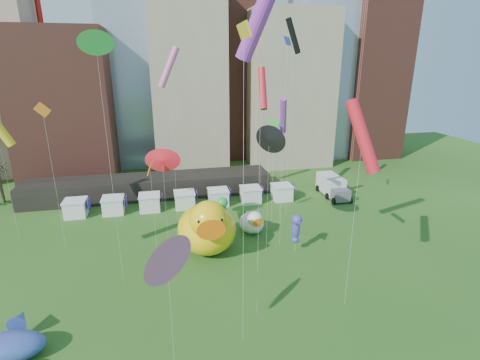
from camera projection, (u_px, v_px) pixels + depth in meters
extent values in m
cube|color=brown|center=(66.00, 106.00, 64.00)|extent=(16.00, 14.00, 26.00)
cube|color=#8C9EB2|center=(131.00, 23.00, 69.31)|extent=(12.00, 12.00, 55.00)
cube|color=gray|center=(188.00, 80.00, 70.92)|extent=(14.00, 14.00, 34.00)
cube|color=gray|center=(287.00, 90.00, 73.75)|extent=(16.00, 14.00, 30.00)
cube|color=#8C9EB2|center=(327.00, 44.00, 76.67)|extent=(14.00, 12.00, 48.00)
cube|color=brown|center=(371.00, 73.00, 78.72)|extent=(12.00, 12.00, 36.00)
cube|color=black|center=(150.00, 186.00, 57.42)|extent=(38.00, 6.00, 3.20)
cube|color=white|center=(76.00, 209.00, 49.98)|extent=(2.80, 2.80, 2.20)
cube|color=red|center=(89.00, 204.00, 50.19)|extent=(0.08, 1.40, 1.60)
cube|color=white|center=(114.00, 206.00, 51.00)|extent=(2.80, 2.80, 2.20)
cube|color=red|center=(126.00, 201.00, 51.21)|extent=(0.08, 1.40, 1.60)
cube|color=white|center=(150.00, 203.00, 52.01)|extent=(2.80, 2.80, 2.20)
cube|color=red|center=(162.00, 199.00, 52.22)|extent=(0.08, 1.40, 1.60)
cube|color=white|center=(185.00, 200.00, 53.03)|extent=(2.80, 2.80, 2.20)
cube|color=red|center=(197.00, 196.00, 53.24)|extent=(0.08, 1.40, 1.60)
cube|color=white|center=(218.00, 198.00, 54.04)|extent=(2.80, 2.80, 2.20)
cube|color=red|center=(230.00, 194.00, 54.25)|extent=(0.08, 1.40, 1.60)
cube|color=white|center=(251.00, 195.00, 55.06)|extent=(2.80, 2.80, 2.20)
cube|color=red|center=(262.00, 191.00, 55.26)|extent=(0.08, 1.40, 1.60)
cube|color=white|center=(282.00, 193.00, 56.07)|extent=(2.80, 2.80, 2.20)
cube|color=red|center=(293.00, 189.00, 56.28)|extent=(0.08, 1.40, 1.60)
ellipsoid|color=yellow|center=(207.00, 229.00, 40.42)|extent=(6.69, 7.81, 5.40)
ellipsoid|color=yellow|center=(204.00, 219.00, 43.25)|extent=(1.82, 1.43, 2.19)
sphere|color=yellow|center=(209.00, 220.00, 37.49)|extent=(4.14, 4.14, 4.06)
cone|color=orange|center=(211.00, 228.00, 35.93)|extent=(2.27, 1.87, 2.23)
sphere|color=white|center=(199.00, 220.00, 36.08)|extent=(0.73, 0.73, 0.73)
sphere|color=white|center=(221.00, 218.00, 36.49)|extent=(0.73, 0.73, 0.73)
sphere|color=black|center=(199.00, 222.00, 35.75)|extent=(0.37, 0.37, 0.37)
sphere|color=black|center=(221.00, 220.00, 36.16)|extent=(0.37, 0.37, 0.37)
ellipsoid|color=white|center=(252.00, 223.00, 45.26)|extent=(3.41, 3.87, 2.51)
ellipsoid|color=white|center=(248.00, 219.00, 46.53)|extent=(0.90, 0.73, 1.02)
sphere|color=white|center=(255.00, 219.00, 43.93)|extent=(2.08, 2.08, 1.89)
cone|color=orange|center=(257.00, 222.00, 43.23)|extent=(1.12, 0.96, 1.04)
sphere|color=white|center=(252.00, 219.00, 43.23)|extent=(0.34, 0.34, 0.34)
sphere|color=white|center=(260.00, 218.00, 43.54)|extent=(0.34, 0.34, 0.34)
sphere|color=black|center=(253.00, 220.00, 43.08)|extent=(0.17, 0.17, 0.17)
sphere|color=black|center=(261.00, 219.00, 43.40)|extent=(0.17, 0.17, 0.17)
cylinder|color=silver|center=(223.00, 228.00, 42.22)|extent=(0.03, 0.03, 3.88)
ellipsoid|color=green|center=(223.00, 213.00, 41.61)|extent=(1.25, 1.15, 2.55)
sphere|color=green|center=(223.00, 203.00, 41.04)|extent=(1.71, 1.71, 1.30)
cone|color=green|center=(224.00, 205.00, 40.52)|extent=(0.74, 0.93, 0.46)
sphere|color=green|center=(223.00, 224.00, 42.12)|extent=(0.91, 0.91, 0.91)
cylinder|color=silver|center=(295.00, 241.00, 40.39)|extent=(0.03, 0.03, 2.84)
ellipsoid|color=#423DB8|center=(296.00, 229.00, 39.94)|extent=(0.89, 0.73, 2.26)
sphere|color=#423DB8|center=(297.00, 220.00, 39.42)|extent=(1.16, 1.16, 1.16)
cone|color=#423DB8|center=(299.00, 222.00, 38.96)|extent=(0.41, 0.72, 0.40)
sphere|color=#423DB8|center=(295.00, 240.00, 40.40)|extent=(0.81, 0.81, 0.81)
ellipsoid|color=#453695|center=(7.00, 348.00, 25.86)|extent=(5.23, 2.82, 2.01)
cone|color=#453695|center=(20.00, 318.00, 28.38)|extent=(1.41, 1.61, 1.41)
cube|color=silver|center=(331.00, 184.00, 58.09)|extent=(2.74, 5.60, 2.79)
cube|color=#595960|center=(340.00, 195.00, 54.95)|extent=(2.59, 2.04, 1.78)
cylinder|color=black|center=(327.00, 196.00, 56.34)|extent=(0.29, 1.01, 1.00)
cylinder|color=black|center=(344.00, 195.00, 56.88)|extent=(0.29, 1.01, 1.00)
cylinder|color=black|center=(318.00, 188.00, 59.87)|extent=(0.29, 1.01, 1.00)
cylinder|color=black|center=(333.00, 187.00, 60.40)|extent=(0.29, 1.01, 1.00)
cylinder|color=silver|center=(353.00, 227.00, 29.58)|extent=(0.02, 0.02, 15.15)
cylinder|color=red|center=(363.00, 136.00, 27.21)|extent=(2.62, 3.28, 5.62)
cylinder|color=silver|center=(268.00, 198.00, 38.91)|extent=(0.02, 0.02, 12.95)
cone|color=black|center=(269.00, 139.00, 36.88)|extent=(1.67, 2.66, 2.83)
cylinder|color=silver|center=(111.00, 178.00, 31.26)|extent=(0.02, 0.02, 21.90)
cone|color=green|center=(96.00, 43.00, 27.83)|extent=(1.84, 0.98, 1.90)
cylinder|color=silver|center=(243.00, 207.00, 24.49)|extent=(0.02, 0.02, 22.25)
cube|color=yellow|center=(244.00, 30.00, 21.01)|extent=(0.53, 2.89, 0.88)
cylinder|color=silver|center=(283.00, 152.00, 39.01)|extent=(0.02, 0.02, 22.45)
cube|color=blue|center=(287.00, 41.00, 35.49)|extent=(1.70, 2.43, 0.81)
cylinder|color=silver|center=(154.00, 212.00, 39.12)|extent=(0.02, 0.02, 10.05)
cube|color=orange|center=(150.00, 167.00, 37.54)|extent=(0.69, 3.08, 0.94)
cylinder|color=silver|center=(259.00, 183.00, 27.11)|extent=(0.02, 0.02, 23.68)
cylinder|color=purple|center=(262.00, 10.00, 23.40)|extent=(3.65, 3.22, 6.45)
cylinder|color=silver|center=(165.00, 203.00, 41.61)|extent=(0.02, 0.02, 10.07)
cone|color=red|center=(162.00, 160.00, 40.03)|extent=(2.67, 0.90, 2.66)
cylinder|color=silver|center=(171.00, 319.00, 23.70)|extent=(0.02, 0.02, 8.90)
cone|color=pink|center=(167.00, 259.00, 22.30)|extent=(2.23, 2.34, 2.87)
cylinder|color=silver|center=(289.00, 132.00, 47.13)|extent=(0.02, 0.02, 23.44)
cylinder|color=black|center=(293.00, 36.00, 43.46)|extent=(2.53, 1.55, 4.16)
cylinder|color=silver|center=(272.00, 179.00, 43.86)|extent=(0.02, 0.02, 13.80)
cube|color=green|center=(274.00, 123.00, 41.70)|extent=(0.94, 2.33, 0.72)
cylinder|color=silver|center=(8.00, 184.00, 41.43)|extent=(0.02, 0.02, 14.18)
cylinder|color=silver|center=(55.00, 184.00, 39.06)|extent=(0.02, 0.02, 15.86)
cube|color=orange|center=(42.00, 110.00, 36.58)|extent=(1.63, 0.27, 1.65)
cylinder|color=silver|center=(281.00, 174.00, 44.97)|extent=(0.02, 0.02, 14.37)
cylinder|color=purple|center=(283.00, 116.00, 42.72)|extent=(1.65, 2.70, 4.43)
cylinder|color=silver|center=(261.00, 152.00, 49.88)|extent=(0.02, 0.02, 17.15)
cylinder|color=red|center=(263.00, 88.00, 47.20)|extent=(1.24, 3.30, 5.49)
cylinder|color=silver|center=(173.00, 147.00, 46.74)|extent=(0.02, 0.02, 19.84)
cylinder|color=pink|center=(169.00, 67.00, 43.63)|extent=(3.00, 1.28, 4.94)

